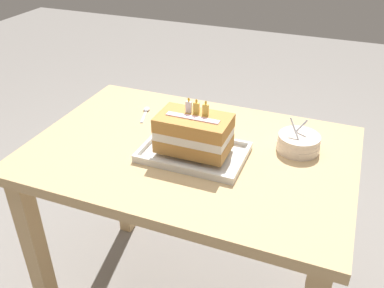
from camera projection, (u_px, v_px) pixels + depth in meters
name	position (u px, v px, depth m)	size (l,w,h in m)	color
dining_table	(190.00, 179.00, 1.43)	(1.05, 0.72, 0.76)	tan
foil_tray	(194.00, 153.00, 1.33)	(0.33, 0.22, 0.02)	silver
birthday_cake	(194.00, 133.00, 1.29)	(0.22, 0.13, 0.16)	#BD823E
bowl_stack	(299.00, 143.00, 1.35)	(0.14, 0.14, 0.11)	silver
serving_spoon_near_tray	(146.00, 111.00, 1.60)	(0.05, 0.12, 0.01)	silver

